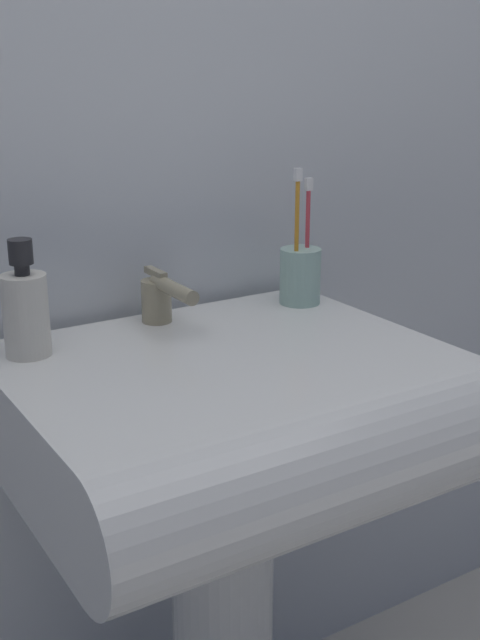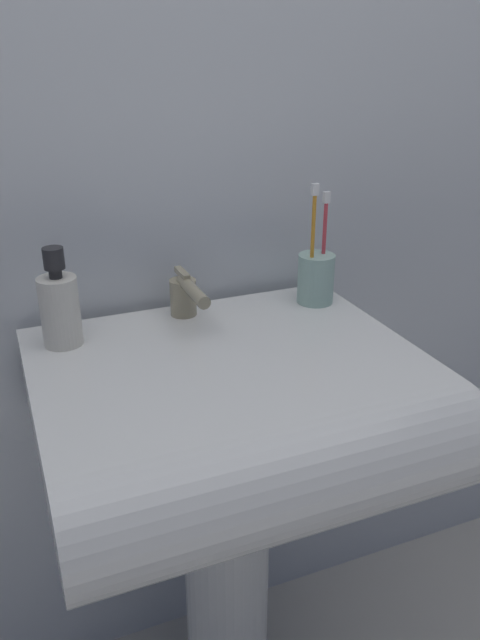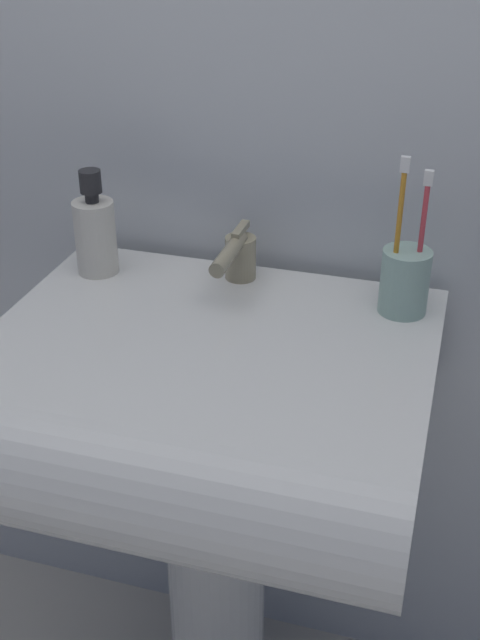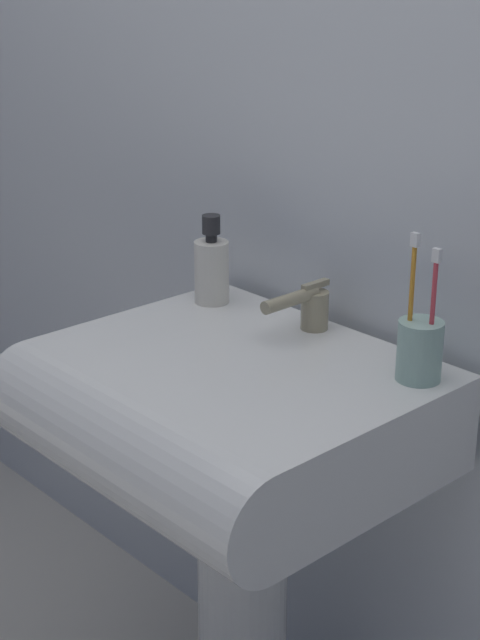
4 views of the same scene
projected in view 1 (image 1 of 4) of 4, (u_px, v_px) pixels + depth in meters
name	position (u px, v px, depth m)	size (l,w,h in m)	color
wall_back	(129.00, 54.00, 1.19)	(5.00, 0.05, 2.40)	silver
sink_basin	(243.00, 420.00, 1.07)	(0.58, 0.51, 0.16)	white
faucet	(161.00, 297.00, 1.20)	(0.05, 0.14, 0.08)	tan
toothbrush_cup	(300.00, 274.00, 1.31)	(0.07, 0.07, 0.22)	#99BFB2
soap_bottle	(26.00, 310.00, 1.07)	(0.06, 0.06, 0.16)	silver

